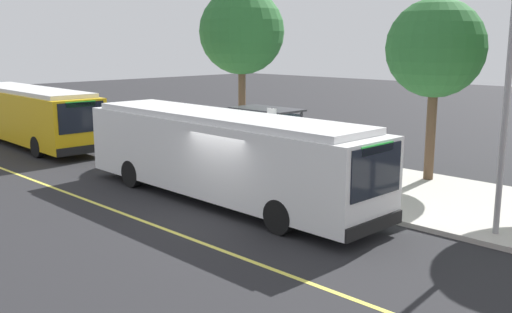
# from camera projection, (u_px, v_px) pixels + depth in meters

# --- Properties ---
(ground_plane) EXTENTS (120.00, 120.00, 0.00)m
(ground_plane) POSITION_uv_depth(u_px,v_px,m) (224.00, 214.00, 17.90)
(ground_plane) COLOR #232326
(sidewalk_curb) EXTENTS (44.00, 6.40, 0.15)m
(sidewalk_curb) POSITION_uv_depth(u_px,v_px,m) (341.00, 180.00, 22.06)
(sidewalk_curb) COLOR #B7B2A8
(sidewalk_curb) RESTS_ON ground_plane
(lane_stripe_center) EXTENTS (36.00, 0.14, 0.01)m
(lane_stripe_center) POSITION_uv_depth(u_px,v_px,m) (167.00, 230.00, 16.36)
(lane_stripe_center) COLOR #E0D64C
(lane_stripe_center) RESTS_ON ground_plane
(transit_bus_main) EXTENTS (12.33, 2.78, 2.95)m
(transit_bus_main) POSITION_uv_depth(u_px,v_px,m) (221.00, 153.00, 19.15)
(transit_bus_main) COLOR white
(transit_bus_main) RESTS_ON ground_plane
(transit_bus_second) EXTENTS (11.96, 3.05, 2.95)m
(transit_bus_second) POSITION_uv_depth(u_px,v_px,m) (29.00, 114.00, 29.76)
(transit_bus_second) COLOR gold
(transit_bus_second) RESTS_ON ground_plane
(bus_shelter) EXTENTS (2.90, 1.60, 2.48)m
(bus_shelter) POSITION_uv_depth(u_px,v_px,m) (266.00, 125.00, 23.63)
(bus_shelter) COLOR #333338
(bus_shelter) RESTS_ON sidewalk_curb
(waiting_bench) EXTENTS (1.60, 0.48, 0.95)m
(waiting_bench) POSITION_uv_depth(u_px,v_px,m) (271.00, 156.00, 23.80)
(waiting_bench) COLOR brown
(waiting_bench) RESTS_ON sidewalk_curb
(route_sign_post) EXTENTS (0.44, 0.08, 2.80)m
(route_sign_post) POSITION_uv_depth(u_px,v_px,m) (272.00, 135.00, 20.69)
(route_sign_post) COLOR #333338
(route_sign_post) RESTS_ON sidewalk_curb
(pedestrian_commuter) EXTENTS (0.24, 0.40, 1.69)m
(pedestrian_commuter) POSITION_uv_depth(u_px,v_px,m) (247.00, 150.00, 22.43)
(pedestrian_commuter) COLOR #282D47
(pedestrian_commuter) RESTS_ON sidewalk_curb
(street_tree_upstreet) EXTENTS (4.13, 4.13, 7.67)m
(street_tree_upstreet) POSITION_uv_depth(u_px,v_px,m) (242.00, 32.00, 27.84)
(street_tree_upstreet) COLOR brown
(street_tree_upstreet) RESTS_ON sidewalk_curb
(street_tree_downstreet) EXTENTS (3.60, 3.60, 6.68)m
(street_tree_downstreet) POSITION_uv_depth(u_px,v_px,m) (436.00, 49.00, 20.91)
(street_tree_downstreet) COLOR brown
(street_tree_downstreet) RESTS_ON sidewalk_curb
(utility_pole) EXTENTS (0.16, 0.16, 6.40)m
(utility_pole) POSITION_uv_depth(u_px,v_px,m) (505.00, 116.00, 15.00)
(utility_pole) COLOR gray
(utility_pole) RESTS_ON sidewalk_curb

